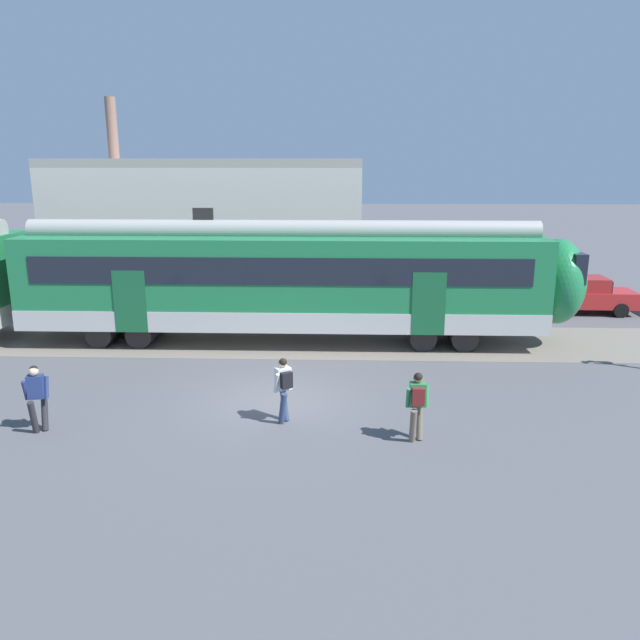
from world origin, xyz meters
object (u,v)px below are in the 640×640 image
object	(u,v)px
pedestrian_white	(284,385)
pedestrian_green	(417,401)
parked_car_red	(584,295)
pedestrian_navy	(37,394)

from	to	relation	value
pedestrian_white	pedestrian_green	size ratio (longest dim) A/B	1.00
pedestrian_green	parked_car_red	xyz separation A→B (m)	(8.57, 12.92, -0.21)
pedestrian_white	pedestrian_green	distance (m)	3.29
pedestrian_navy	pedestrian_white	xyz separation A→B (m)	(5.79, 0.75, 0.03)
pedestrian_green	pedestrian_navy	bearing A→B (deg)	178.67
pedestrian_white	pedestrian_green	world-z (taller)	same
pedestrian_navy	parked_car_red	distance (m)	21.63
pedestrian_white	parked_car_red	size ratio (longest dim) A/B	0.41
pedestrian_navy	pedestrian_green	xyz separation A→B (m)	(8.94, -0.21, 0.03)
pedestrian_white	parked_car_red	world-z (taller)	pedestrian_white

